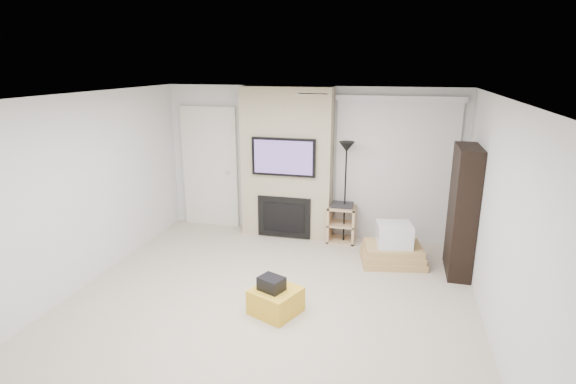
% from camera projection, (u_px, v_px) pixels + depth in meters
% --- Properties ---
extents(floor, '(5.00, 5.50, 0.00)m').
position_uv_depth(floor, '(264.00, 312.00, 5.35)').
color(floor, '#BEB09D').
rests_on(floor, ground).
extents(ceiling, '(5.00, 5.50, 0.00)m').
position_uv_depth(ceiling, '(260.00, 98.00, 4.66)').
color(ceiling, white).
rests_on(ceiling, wall_back).
extents(wall_back, '(5.00, 0.00, 2.50)m').
position_uv_depth(wall_back, '(310.00, 162.00, 7.57)').
color(wall_back, silver).
rests_on(wall_back, ground).
extents(wall_front, '(5.00, 0.00, 2.50)m').
position_uv_depth(wall_front, '(114.00, 369.00, 2.44)').
color(wall_front, silver).
rests_on(wall_front, ground).
extents(wall_left, '(0.00, 5.50, 2.50)m').
position_uv_depth(wall_left, '(70.00, 197.00, 5.58)').
color(wall_left, silver).
rests_on(wall_left, ground).
extents(wall_right, '(0.00, 5.50, 2.50)m').
position_uv_depth(wall_right, '(505.00, 231.00, 4.43)').
color(wall_right, silver).
rests_on(wall_right, ground).
extents(hvac_vent, '(0.35, 0.18, 0.01)m').
position_uv_depth(hvac_vent, '(313.00, 94.00, 5.31)').
color(hvac_vent, silver).
rests_on(hvac_vent, ceiling).
extents(ottoman, '(0.66, 0.66, 0.30)m').
position_uv_depth(ottoman, '(276.00, 301.00, 5.30)').
color(ottoman, gold).
rests_on(ottoman, floor).
extents(black_bag, '(0.34, 0.31, 0.16)m').
position_uv_depth(black_bag, '(271.00, 284.00, 5.22)').
color(black_bag, black).
rests_on(black_bag, ottoman).
extents(fireplace_wall, '(1.50, 0.47, 2.50)m').
position_uv_depth(fireplace_wall, '(287.00, 164.00, 7.46)').
color(fireplace_wall, tan).
rests_on(fireplace_wall, floor).
extents(entry_door, '(1.02, 0.11, 2.14)m').
position_uv_depth(entry_door, '(211.00, 168.00, 8.00)').
color(entry_door, silver).
rests_on(entry_door, floor).
extents(vertical_blinds, '(1.98, 0.10, 2.37)m').
position_uv_depth(vertical_blinds, '(395.00, 165.00, 7.19)').
color(vertical_blinds, silver).
rests_on(vertical_blinds, floor).
extents(floor_lamp, '(0.25, 0.25, 1.67)m').
position_uv_depth(floor_lamp, '(346.00, 164.00, 7.08)').
color(floor_lamp, black).
rests_on(floor_lamp, floor).
extents(av_stand, '(0.45, 0.38, 0.66)m').
position_uv_depth(av_stand, '(342.00, 221.00, 7.38)').
color(av_stand, tan).
rests_on(av_stand, floor).
extents(box_stack, '(1.01, 0.83, 0.60)m').
position_uv_depth(box_stack, '(393.00, 248.00, 6.61)').
color(box_stack, tan).
rests_on(box_stack, floor).
extents(bookshelf, '(0.30, 0.80, 1.80)m').
position_uv_depth(bookshelf, '(462.00, 211.00, 6.14)').
color(bookshelf, black).
rests_on(bookshelf, floor).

